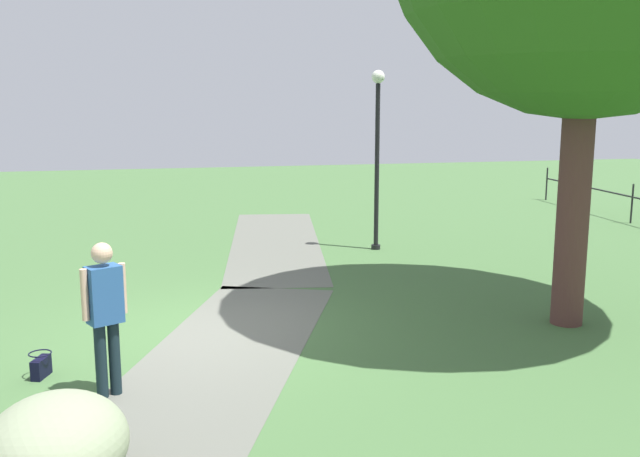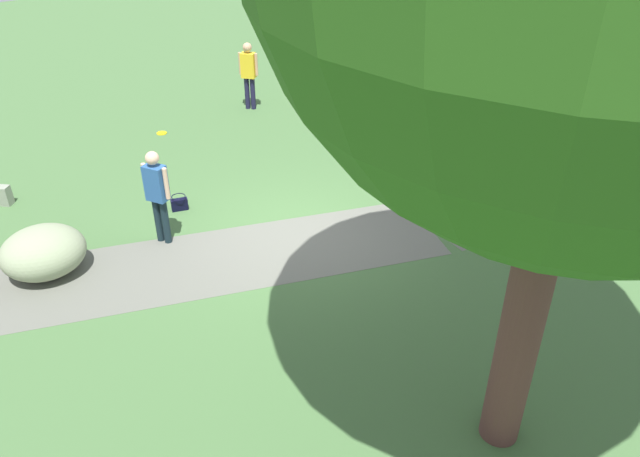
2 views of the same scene
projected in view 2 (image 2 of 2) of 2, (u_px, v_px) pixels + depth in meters
name	position (u px, v px, depth m)	size (l,w,h in m)	color
ground_plane	(297.00, 232.00, 11.54)	(48.00, 48.00, 0.00)	#426638
footpath_segment_near	(575.00, 177.00, 13.43)	(8.20, 3.11, 0.01)	#5E6056
footpath_segment_mid	(216.00, 261.00, 10.76)	(8.18, 4.73, 0.01)	#5E6056
lawn_boulder	(43.00, 252.00, 10.24)	(1.56, 1.43, 0.84)	gray
woman_with_handbag	(157.00, 191.00, 10.75)	(0.38, 0.47, 1.77)	black
man_near_boulder	(249.00, 71.00, 16.35)	(0.41, 0.43, 1.78)	#1A1835
passerby_on_path	(320.00, 70.00, 16.40)	(0.32, 0.51, 1.78)	beige
handbag_on_grass	(179.00, 204.00, 12.18)	(0.34, 0.34, 0.31)	black
spare_backpack_on_lawn	(4.00, 195.00, 12.35)	(0.35, 0.35, 0.40)	gray
frisbee_on_grass	(162.00, 133.00, 15.45)	(0.25, 0.25, 0.02)	yellow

